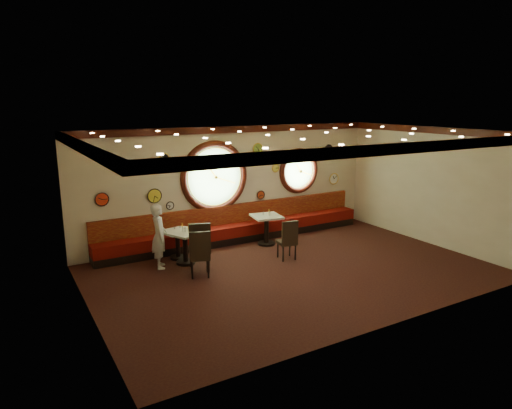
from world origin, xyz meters
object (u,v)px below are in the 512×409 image
object	(u,v)px
table_c	(266,226)
chair_c	(288,237)
table_b	(185,243)
waiter	(159,236)
condiment_b_pepper	(185,230)
chair_a	(200,251)
condiment_c_pepper	(269,214)
chair_b	(200,244)
condiment_a_pepper	(180,228)
condiment_b_salt	(183,229)
condiment_a_salt	(175,229)
table_a	(178,241)
condiment_a_bottle	(182,226)
condiment_b_bottle	(189,226)
condiment_c_salt	(263,213)
condiment_c_bottle	(269,212)

from	to	relation	value
table_c	chair_c	world-z (taller)	chair_c
table_b	waiter	distance (m)	0.67
condiment_b_pepper	waiter	world-z (taller)	waiter
chair_a	condiment_c_pepper	size ratio (longest dim) A/B	5.95
chair_b	condiment_a_pepper	distance (m)	1.05
condiment_b_pepper	waiter	xyz separation A→B (m)	(-0.61, 0.10, -0.09)
table_b	condiment_b_salt	bearing A→B (deg)	141.96
condiment_a_pepper	waiter	size ratio (longest dim) A/B	0.07
condiment_a_salt	condiment_a_pepper	xyz separation A→B (m)	(0.11, -0.09, 0.01)
table_a	condiment_a_bottle	xyz separation A→B (m)	(0.14, 0.02, 0.35)
chair_a	condiment_c_pepper	bearing A→B (deg)	45.63
condiment_b_bottle	waiter	bearing A→B (deg)	-175.17
chair_a	condiment_a_pepper	distance (m)	1.40
condiment_c_salt	condiment_a_bottle	size ratio (longest dim) A/B	0.54
chair_c	condiment_c_salt	size ratio (longest dim) A/B	6.95
table_b	table_c	distance (m)	2.50
chair_a	condiment_a_pepper	size ratio (longest dim) A/B	5.94
chair_a	condiment_a_pepper	bearing A→B (deg)	106.94
table_a	chair_c	distance (m)	2.76
chair_b	chair_c	distance (m)	2.24
chair_b	condiment_b_salt	world-z (taller)	chair_b
table_a	chair_c	world-z (taller)	chair_c
condiment_a_pepper	condiment_b_salt	bearing A→B (deg)	-101.03
table_c	condiment_b_bottle	size ratio (longest dim) A/B	5.52
condiment_b_pepper	condiment_b_salt	bearing A→B (deg)	119.69
condiment_b_bottle	condiment_c_salt	bearing A→B (deg)	7.14
chair_a	condiment_a_salt	world-z (taller)	chair_a
table_a	waiter	size ratio (longest dim) A/B	0.50
chair_a	condiment_a_salt	bearing A→B (deg)	111.50
condiment_b_salt	condiment_b_bottle	bearing A→B (deg)	25.41
condiment_b_salt	condiment_a_pepper	xyz separation A→B (m)	(0.07, 0.36, -0.08)
condiment_c_bottle	table_a	bearing A→B (deg)	179.00
chair_c	condiment_c_pepper	size ratio (longest dim) A/B	5.54
condiment_b_salt	condiment_b_bottle	xyz separation A→B (m)	(0.20, 0.10, 0.02)
condiment_a_pepper	condiment_b_bottle	distance (m)	0.31
table_b	condiment_a_pepper	xyz separation A→B (m)	(0.03, 0.39, 0.28)
chair_a	condiment_b_pepper	distance (m)	0.99
condiment_c_bottle	condiment_a_bottle	bearing A→B (deg)	178.45
table_a	condiment_b_bottle	xyz separation A→B (m)	(0.19, -0.31, 0.43)
condiment_b_pepper	condiment_c_bottle	size ratio (longest dim) A/B	0.73
table_c	chair_b	xyz separation A→B (m)	(-2.38, -0.96, 0.15)
chair_b	condiment_c_pepper	xyz separation A→B (m)	(2.43, 0.90, 0.21)
condiment_a_salt	condiment_c_salt	xyz separation A→B (m)	(2.53, -0.06, 0.09)
table_c	waiter	xyz separation A→B (m)	(-3.10, -0.24, 0.25)
condiment_c_pepper	condiment_a_pepper	bearing A→B (deg)	176.68
condiment_a_bottle	condiment_c_bottle	distance (m)	2.51
table_a	chair_c	xyz separation A→B (m)	(2.33, -1.46, 0.12)
condiment_b_bottle	condiment_a_bottle	bearing A→B (deg)	97.88
condiment_a_bottle	condiment_c_salt	bearing A→B (deg)	-1.22
waiter	table_a	bearing A→B (deg)	-42.97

